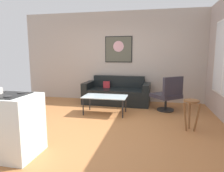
# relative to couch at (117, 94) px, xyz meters

# --- Properties ---
(ground) EXTENTS (6.40, 6.40, 0.04)m
(ground) POSITION_rel_couch_xyz_m (0.00, -1.95, -0.31)
(ground) COLOR #AA6B3B
(back_wall) EXTENTS (6.40, 0.05, 2.80)m
(back_wall) POSITION_rel_couch_xyz_m (0.00, 0.47, 1.11)
(back_wall) COLOR #B1A296
(back_wall) RESTS_ON ground
(couch) EXTENTS (1.99, 0.89, 0.81)m
(couch) POSITION_rel_couch_xyz_m (0.00, 0.00, 0.00)
(couch) COLOR black
(couch) RESTS_ON ground
(coffee_table) EXTENTS (1.08, 0.61, 0.45)m
(coffee_table) POSITION_rel_couch_xyz_m (-0.09, -1.12, 0.13)
(coffee_table) COLOR silver
(coffee_table) RESTS_ON ground
(armchair) EXTENTS (0.86, 0.86, 0.92)m
(armchair) POSITION_rel_couch_xyz_m (1.47, -0.57, 0.16)
(armchair) COLOR black
(armchair) RESTS_ON ground
(bar_stool) EXTENTS (0.34, 0.33, 0.61)m
(bar_stool) POSITION_rel_couch_xyz_m (1.82, -1.88, 0.17)
(bar_stool) COLOR brown
(bar_stool) RESTS_ON ground
(wall_painting) EXTENTS (0.86, 0.03, 0.81)m
(wall_painting) POSITION_rel_couch_xyz_m (-0.03, 0.43, 1.35)
(wall_painting) COLOR black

